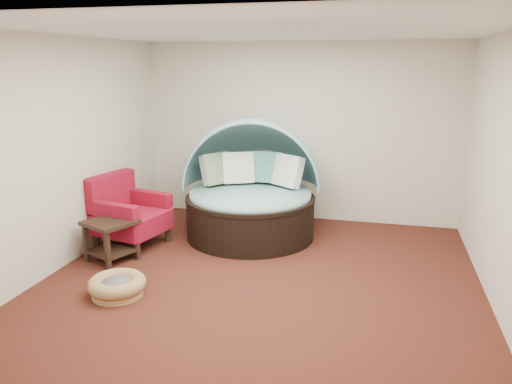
% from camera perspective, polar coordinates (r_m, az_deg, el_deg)
% --- Properties ---
extents(floor, '(5.00, 5.00, 0.00)m').
position_cam_1_polar(floor, '(6.00, 0.68, -9.83)').
color(floor, '#4E2016').
rests_on(floor, ground).
extents(wall_back, '(5.00, 0.00, 5.00)m').
position_cam_1_polar(wall_back, '(7.99, 4.90, 6.78)').
color(wall_back, beige).
rests_on(wall_back, floor).
extents(wall_front, '(5.00, 0.00, 5.00)m').
position_cam_1_polar(wall_front, '(3.27, -9.49, -4.95)').
color(wall_front, beige).
rests_on(wall_front, floor).
extents(wall_left, '(0.00, 5.00, 5.00)m').
position_cam_1_polar(wall_left, '(6.60, -20.96, 4.20)').
color(wall_left, beige).
rests_on(wall_left, floor).
extents(wall_right, '(0.00, 5.00, 5.00)m').
position_cam_1_polar(wall_right, '(5.57, 26.65, 1.82)').
color(wall_right, beige).
rests_on(wall_right, floor).
extents(ceiling, '(5.00, 5.00, 0.00)m').
position_cam_1_polar(ceiling, '(5.47, 0.77, 17.93)').
color(ceiling, white).
rests_on(ceiling, wall_back).
extents(canopy_daybed, '(2.22, 2.17, 1.71)m').
position_cam_1_polar(canopy_daybed, '(7.26, -0.59, 1.15)').
color(canopy_daybed, black).
rests_on(canopy_daybed, floor).
extents(pet_basket, '(0.78, 0.78, 0.22)m').
position_cam_1_polar(pet_basket, '(5.75, -15.57, -10.27)').
color(pet_basket, olive).
rests_on(pet_basket, floor).
extents(red_armchair, '(1.02, 1.02, 1.00)m').
position_cam_1_polar(red_armchair, '(7.12, -14.43, -2.36)').
color(red_armchair, black).
rests_on(red_armchair, floor).
extents(side_table, '(0.74, 0.74, 0.54)m').
position_cam_1_polar(side_table, '(6.65, -16.23, -4.73)').
color(side_table, black).
rests_on(side_table, floor).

